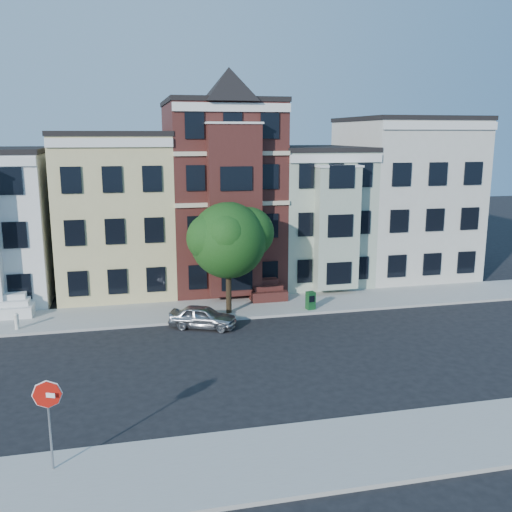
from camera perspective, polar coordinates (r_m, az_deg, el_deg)
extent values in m
plane|color=black|center=(26.47, 1.90, -10.38)|extent=(120.00, 120.00, 0.00)
cube|color=#9E9B93|center=(33.78, -1.58, -5.21)|extent=(60.00, 4.00, 0.15)
cube|color=#9E9B93|center=(19.62, 8.23, -18.82)|extent=(60.00, 4.00, 0.15)
cube|color=#CDBD7F|center=(38.48, -13.88, 4.10)|extent=(7.00, 9.00, 10.00)
cube|color=#421B17|center=(38.87, -3.54, 5.99)|extent=(7.00, 9.00, 12.00)
cube|color=#A3B299|center=(40.62, 5.59, 4.08)|extent=(6.00, 9.00, 9.00)
cube|color=beige|center=(43.22, 14.50, 5.58)|extent=(8.00, 9.00, 11.00)
imported|color=#9D9FA4|center=(30.59, -5.34, -6.07)|extent=(3.85, 2.74, 1.22)
cube|color=#174F22|center=(33.28, 5.48, -4.45)|extent=(0.55, 0.50, 1.05)
cylinder|color=beige|center=(32.38, -22.80, -6.17)|extent=(0.30, 0.30, 0.70)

